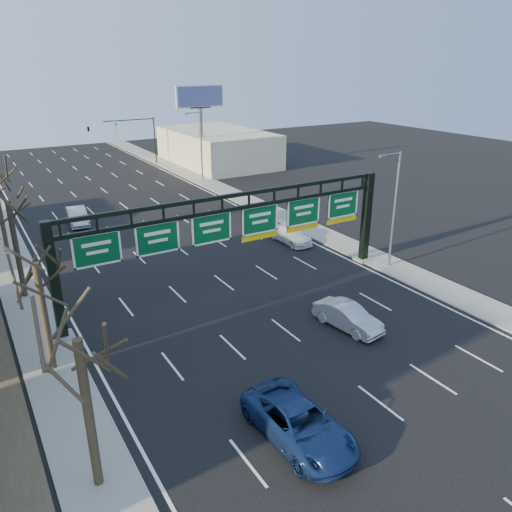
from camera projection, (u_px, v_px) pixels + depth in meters
ground at (305, 345)px, 28.59m from camera, size 160.00×160.00×0.00m
sidewalk_left at (16, 271)px, 38.30m from camera, size 3.00×120.00×0.12m
sidewalk_right at (290, 220)px, 50.62m from camera, size 3.00×120.00×0.12m
lane_markings at (172, 242)px, 44.48m from camera, size 21.60×120.00×0.01m
sign_gantry at (238, 230)px, 33.31m from camera, size 24.60×1.20×7.20m
building_right_distant at (217, 147)px, 77.03m from camera, size 12.00×20.00×5.00m
tree_near at (73, 313)px, 16.48m from camera, size 3.60×3.60×8.86m
tree_gantry at (32, 243)px, 23.77m from camera, size 3.60×3.60×8.48m
tree_mid at (4, 185)px, 31.45m from camera, size 3.60×3.60×9.24m
streetlight_near at (394, 204)px, 37.48m from camera, size 2.15×0.22×9.00m
streetlight_far at (200, 143)px, 64.51m from camera, size 2.15×0.22×9.00m
billboard_right at (200, 107)px, 68.21m from camera, size 7.00×0.50×12.00m
traffic_signal_mast at (114, 130)px, 73.01m from camera, size 10.16×0.54×7.00m
car_blue_suv at (299, 423)px, 21.27m from camera, size 2.91×5.98×1.64m
car_silver_sedan at (348, 317)px, 30.18m from camera, size 2.26×4.73×1.50m
car_white_wagon at (290, 234)px, 44.39m from camera, size 2.11×4.90×1.41m
car_grey_far at (259, 214)px, 50.30m from camera, size 1.93×4.33×1.45m
car_silver_distant at (77, 216)px, 49.10m from camera, size 2.17×5.13×1.65m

